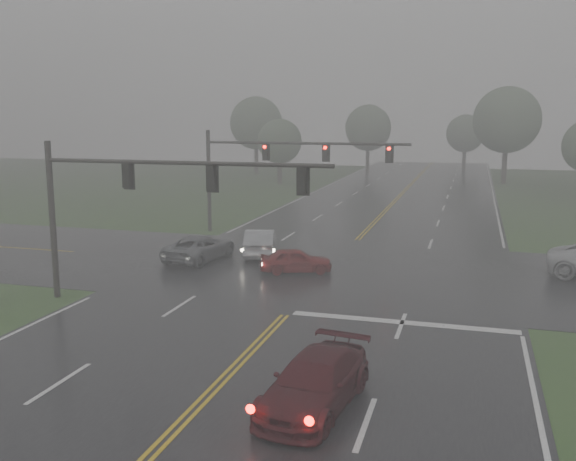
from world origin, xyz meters
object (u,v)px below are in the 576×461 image
(sedan_maroon, at_px, (315,407))
(sedan_red, at_px, (296,273))
(signal_gantry_near, at_px, (131,191))
(signal_gantry_far, at_px, (269,161))
(car_grey, at_px, (200,260))
(sedan_silver, at_px, (261,255))

(sedan_maroon, bearing_deg, sedan_red, 115.12)
(signal_gantry_near, relative_size, signal_gantry_far, 0.91)
(signal_gantry_near, xyz_separation_m, signal_gantry_far, (0.45, 16.73, 0.10))
(car_grey, distance_m, signal_gantry_near, 9.53)
(sedan_maroon, bearing_deg, car_grey, 130.95)
(sedan_maroon, distance_m, sedan_red, 14.97)
(sedan_silver, bearing_deg, car_grey, 22.08)
(sedan_maroon, relative_size, sedan_silver, 1.06)
(sedan_red, height_order, signal_gantry_far, signal_gantry_far)
(car_grey, bearing_deg, signal_gantry_near, 103.36)
(sedan_maroon, bearing_deg, signal_gantry_far, 118.22)
(signal_gantry_near, distance_m, signal_gantry_far, 16.73)
(sedan_silver, bearing_deg, sedan_red, 116.91)
(sedan_silver, distance_m, car_grey, 3.43)
(sedan_red, height_order, car_grey, car_grey)
(sedan_red, height_order, sedan_silver, sedan_silver)
(sedan_maroon, bearing_deg, signal_gantry_near, 150.11)
(sedan_red, distance_m, sedan_silver, 4.44)
(sedan_maroon, xyz_separation_m, signal_gantry_far, (-9.00, 23.99, 4.80))
(car_grey, bearing_deg, sedan_silver, -134.71)
(car_grey, height_order, signal_gantry_far, signal_gantry_far)
(sedan_silver, bearing_deg, signal_gantry_near, 64.08)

